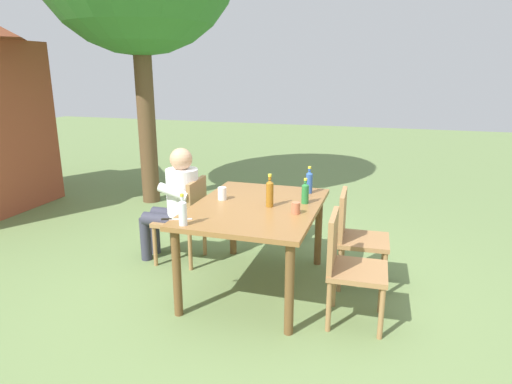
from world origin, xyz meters
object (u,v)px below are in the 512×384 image
bottle_blue (309,182)px  table_knife (174,219)px  bottle_amber (270,193)px  cup_white (222,193)px  cup_terracotta (296,208)px  bottle_clear (183,212)px  dining_table (256,215)px  chair_near_right (355,234)px  bottle_green (305,193)px  backpack_by_near_side (292,221)px  chair_near_left (348,263)px  person_in_white_shirt (176,199)px  chair_far_right (187,216)px

bottle_blue → table_knife: bottle_blue is taller
bottle_amber → bottle_blue: bearing=-24.7°
bottle_blue → cup_white: bearing=122.3°
cup_terracotta → bottle_clear: bearing=124.6°
dining_table → table_knife: size_ratio=6.27×
chair_near_right → bottle_blue: (0.20, 0.47, 0.40)m
dining_table → cup_white: size_ratio=12.64×
bottle_blue → table_knife: (-1.08, 0.87, -0.11)m
table_knife → bottle_amber: bearing=-48.7°
bottle_green → table_knife: (-0.73, 0.90, -0.09)m
cup_terracotta → backpack_by_near_side: cup_terracotta is taller
chair_near_left → cup_white: bearing=70.9°
bottle_amber → bottle_clear: bottle_amber is taller
bottle_green → bottle_clear: bearing=137.0°
chair_near_right → cup_terracotta: (-0.45, 0.46, 0.33)m
person_in_white_shirt → bottle_green: bearing=-96.1°
chair_far_right → table_knife: size_ratio=3.76×
dining_table → person_in_white_shirt: 1.00m
cup_white → backpack_by_near_side: bearing=-17.7°
bottle_green → chair_far_right: bearing=83.2°
person_in_white_shirt → bottle_amber: bearing=-107.1°
bottle_green → bottle_clear: 1.13m
person_in_white_shirt → table_knife: bearing=-153.4°
chair_near_left → cup_terracotta: bearing=65.6°
chair_far_right → bottle_blue: bearing=-80.6°
table_knife → cup_white: bearing=-14.2°
bottle_blue → cup_terracotta: 0.65m
chair_near_left → bottle_green: bottle_green is taller
table_knife → bottle_green: bearing=-50.7°
person_in_white_shirt → bottle_clear: 1.15m
chair_far_right → person_in_white_shirt: 0.20m
chair_near_left → cup_terracotta: size_ratio=9.12×
bottle_green → cup_terracotta: 0.31m
cup_terracotta → bottle_blue: bearing=1.0°
bottle_green → cup_white: (-0.11, 0.74, -0.04)m
dining_table → chair_near_left: bearing=-111.6°
person_in_white_shirt → bottle_amber: size_ratio=4.09×
dining_table → bottle_blue: (0.53, -0.37, 0.20)m
chair_near_right → bottle_amber: bearing=114.5°
bottle_green → table_knife: 1.16m
bottle_amber → table_knife: 0.84m
chair_near_right → bottle_blue: size_ratio=3.36×
cup_white → dining_table: bearing=-102.8°
chair_near_right → person_in_white_shirt: size_ratio=0.74×
chair_near_right → table_knife: size_ratio=3.76×
chair_near_right → chair_near_left: (-0.65, 0.00, 0.00)m
person_in_white_shirt → cup_terracotta: person_in_white_shirt is taller
chair_far_right → bottle_clear: size_ratio=3.53×
cup_terracotta → table_knife: bearing=116.0°
cup_white → bottle_clear: bearing=177.2°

